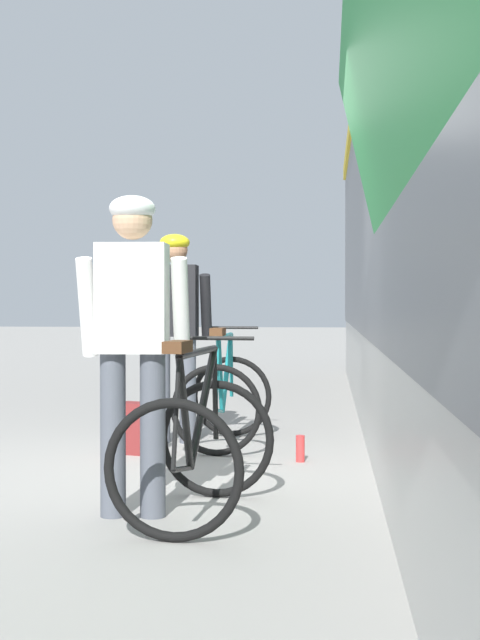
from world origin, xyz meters
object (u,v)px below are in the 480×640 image
Objects in this scene: water_bottle_near_the_bikes at (300,449)px; bicycle_far_black at (197,444)px; backpack_on_platform at (138,428)px; cyclist_near_in_dark at (175,318)px; cyclist_far_in_white at (133,325)px; bicycle_near_teal at (224,397)px.

bicycle_far_black is at bearing -106.11° from water_bottle_near_the_bikes.
bicycle_far_black reaches higher than backpack_on_platform.
backpack_on_platform is (-0.19, -0.59, -0.85)m from cyclist_near_in_dark.
backpack_on_platform is 2.03× the size of water_bottle_near_the_bikes.
backpack_on_platform is (-0.77, 1.99, -0.20)m from bicycle_far_black.
bicycle_far_black reaches higher than water_bottle_near_the_bikes.
cyclist_near_in_dark is 4.40× the size of backpack_on_platform.
cyclist_far_in_white reaches higher than backpack_on_platform.
cyclist_near_in_dark is at bearing 143.16° from water_bottle_near_the_bikes.
water_bottle_near_the_bikes is (1.08, -0.81, -0.96)m from cyclist_near_in_dark.
backpack_on_platform is at bearing 111.04° from bicycle_far_black.
cyclist_far_in_white is at bearing -85.10° from cyclist_near_in_dark.
bicycle_near_teal is at bearing 133.40° from water_bottle_near_the_bikes.
bicycle_near_teal is 0.96× the size of bicycle_far_black.
cyclist_far_in_white is at bearing -116.01° from water_bottle_near_the_bikes.
cyclist_near_in_dark is 1.57× the size of bicycle_far_black.
cyclist_far_in_white is 4.40× the size of backpack_on_platform.
water_bottle_near_the_bikes is (1.28, -0.22, -0.10)m from backpack_on_platform.
bicycle_near_teal reaches higher than backpack_on_platform.
cyclist_far_in_white is (0.22, -2.58, 0.00)m from cyclist_near_in_dark.
bicycle_near_teal is 0.99m from water_bottle_near_the_bikes.
backpack_on_platform is (-0.63, -0.46, -0.20)m from bicycle_near_teal.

